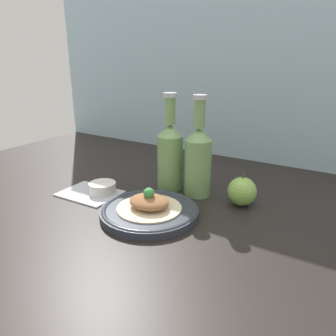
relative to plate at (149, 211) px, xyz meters
The scene contains 9 objects.
ground_plane 7.12cm from the plate, 49.67° to the left, with size 180.00×110.00×4.00cm, color black.
wall_backsplash 70.23cm from the plate, 85.96° to the left, with size 180.00×3.00×80.00cm.
plate is the anchor object (origin of this frame).
plated_food 2.17cm from the plate, 135.00° to the right, with size 15.97×15.97×5.46cm.
cider_bottle_left 20.71cm from the plate, 105.41° to the left, with size 7.39×7.39×27.81cm.
cider_bottle_right 20.64cm from the plate, 75.58° to the left, with size 7.39×7.39×27.81cm.
apple 24.83cm from the plate, 46.21° to the left, with size 7.54×7.54×8.98cm.
napkin 22.00cm from the plate, behind, with size 16.56×12.76×0.80cm.
dipping_bowl 19.39cm from the plate, 167.90° to the left, with size 7.64×7.64×3.30cm.
Camera 1 is at (37.89, -64.10, 37.22)cm, focal length 35.00 mm.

